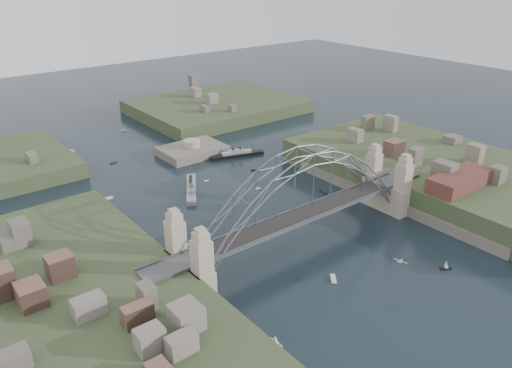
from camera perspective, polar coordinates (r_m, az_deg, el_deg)
The scene contains 23 objects.
ground at distance 123.37m, azimuth 5.23°, elevation -6.94°, with size 500.00×500.00×0.00m, color black.
bridge at distance 117.51m, azimuth 5.46°, elevation -1.78°, with size 84.00×13.80×24.60m.
shore_west at distance 98.87m, azimuth -20.85°, elevation -16.24°, with size 50.50×90.00×12.00m.
shore_east at distance 163.54m, azimuth 20.07°, elevation 0.51°, with size 50.50×90.00×12.00m.
headland_ne at distance 231.85m, azimuth -4.47°, elevation 8.37°, with size 70.00×55.00×9.50m, color #324023.
fort_island at distance 180.74m, azimuth -7.27°, elevation 3.26°, with size 22.00×16.00×9.40m.
wharf_shed at distance 143.46m, azimuth 22.27°, elevation 0.36°, with size 20.00×8.00×4.00m, color #592D26.
finger_pier at distance 137.76m, azimuth 25.54°, elevation -5.56°, with size 4.00×22.00×1.40m, color #48484A.
naval_cruiser_near at distance 151.34m, azimuth -7.42°, elevation -0.47°, with size 12.98×18.90×6.14m.
naval_cruiser_far at distance 185.78m, azimuth -21.41°, elevation 2.73°, with size 13.30×13.58×5.64m.
ocean_liner at distance 177.23m, azimuth -2.20°, elevation 3.40°, with size 19.48×8.39×4.81m.
aeroplane at distance 110.20m, azimuth 16.16°, elevation -8.49°, with size 1.73×3.08×0.45m.
small_boat_a at distance 123.69m, azimuth -7.66°, elevation -6.90°, with size 2.60×1.20×0.45m.
small_boat_b at distance 151.62m, azimuth 0.21°, elevation -0.55°, with size 1.93×1.32×0.45m.
small_boat_c at distance 111.89m, azimuth 8.83°, elevation -10.66°, with size 2.92×3.23×0.45m.
small_boat_d at distance 165.14m, azimuth -0.24°, elevation 1.59°, with size 2.04×1.64×0.45m.
small_boat_e at distance 151.73m, azimuth -16.74°, elevation -1.62°, with size 3.95×1.71×0.45m.
small_boat_f at distance 157.76m, azimuth -5.69°, elevation 0.35°, with size 1.58×1.01×0.45m.
small_boat_g at distance 121.45m, azimuth 20.89°, elevation -8.71°, with size 2.64×2.09×2.38m.
small_boat_h at distance 178.08m, azimuth -15.97°, elevation 2.34°, with size 2.30×0.97×0.45m.
small_boat_i at distance 150.77m, azimuth 7.73°, elevation -0.93°, with size 1.04×2.74×0.45m.
small_boat_j at distance 94.47m, azimuth 2.21°, elevation -17.48°, with size 1.11×3.02×2.38m.
small_boat_k at distance 211.95m, azimuth -14.91°, elevation 5.98°, with size 1.91×1.21×1.43m.
Camera 1 is at (-74.02, -75.58, 63.48)m, focal length 34.99 mm.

